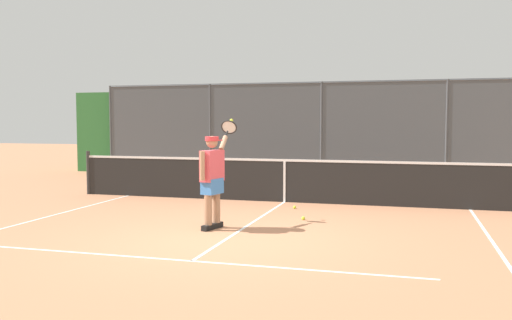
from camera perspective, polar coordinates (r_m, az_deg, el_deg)
name	(u,v)px	position (r m, az deg, el deg)	size (l,w,h in m)	color
ground_plane	(227,239)	(8.39, -3.10, -8.29)	(60.00, 60.00, 0.00)	#B27551
court_line_markings	(184,266)	(6.90, -7.59, -11.00)	(7.82, 9.76, 0.01)	white
fence_backdrop	(324,134)	(17.73, 7.18, 2.77)	(17.82, 1.37, 3.04)	#474C51
tennis_net	(285,180)	(12.10, 3.02, -2.11)	(10.04, 0.09, 1.07)	#2D2D2D
tennis_player	(213,176)	(9.06, -4.58, -1.63)	(0.33, 1.35, 1.84)	black
tennis_ball_by_sideline	(295,207)	(11.24, 4.07, -4.96)	(0.07, 0.07, 0.07)	#CCDB33
tennis_ball_near_baseline	(303,218)	(9.99, 4.98, -6.10)	(0.07, 0.07, 0.07)	#CCDB33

